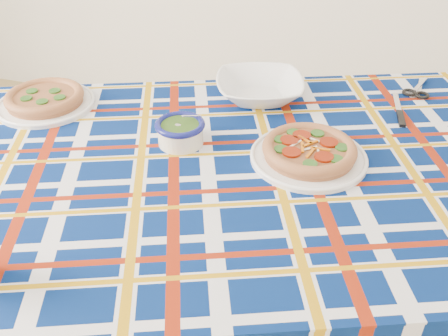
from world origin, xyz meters
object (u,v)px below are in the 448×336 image
(main_focaccia_plate, at_px, (309,150))
(serving_bowl, at_px, (260,88))
(pesto_bowl, at_px, (180,130))
(dining_table, at_px, (240,189))

(main_focaccia_plate, relative_size, serving_bowl, 1.14)
(main_focaccia_plate, height_order, pesto_bowl, pesto_bowl)
(main_focaccia_plate, distance_m, serving_bowl, 0.36)
(main_focaccia_plate, height_order, serving_bowl, serving_bowl)
(dining_table, bearing_deg, pesto_bowl, 142.79)
(pesto_bowl, relative_size, serving_bowl, 0.49)
(main_focaccia_plate, bearing_deg, serving_bowl, 124.08)
(pesto_bowl, height_order, serving_bowl, pesto_bowl)
(dining_table, bearing_deg, serving_bowl, 75.02)
(serving_bowl, bearing_deg, pesto_bowl, -113.05)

